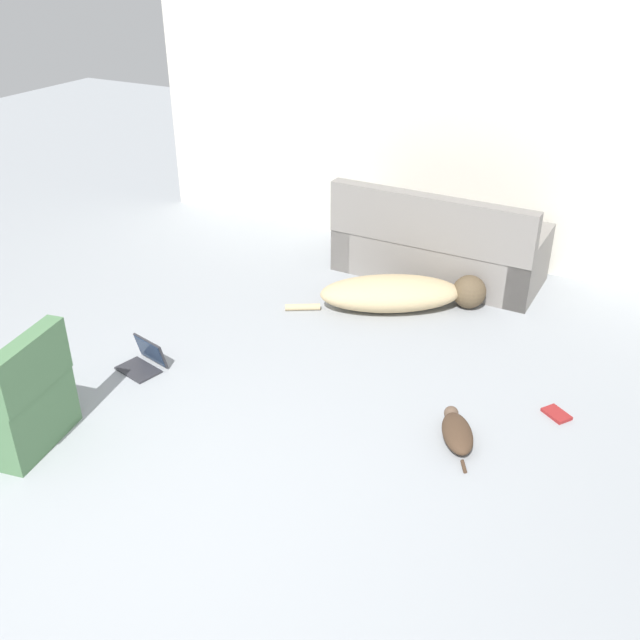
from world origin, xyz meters
name	(u,v)px	position (x,y,z in m)	size (l,w,h in m)	color
ground_plane	(154,538)	(0.00, 0.00, 0.00)	(20.00, 20.00, 0.00)	#999EA3
wall_back	(442,132)	(0.00, 4.47, 1.21)	(6.40, 0.06, 2.43)	silver
couch	(438,249)	(0.24, 3.89, 0.28)	(1.91, 0.85, 0.89)	gray
dog	(400,293)	(0.18, 3.12, 0.15)	(1.60, 1.06, 0.29)	tan
cat	(457,432)	(1.20, 1.59, 0.06)	(0.36, 0.56, 0.13)	#473323
laptop_open	(145,359)	(-1.16, 1.34, 0.07)	(0.37, 0.33, 0.22)	#2D2D33
book_red	(557,414)	(1.72, 2.16, 0.01)	(0.22, 0.20, 0.02)	maroon
side_chair	(16,405)	(-1.30, 0.28, 0.28)	(0.64, 0.72, 0.79)	#4C754C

